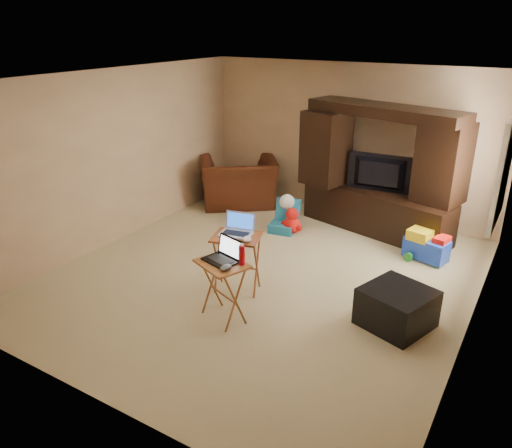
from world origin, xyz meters
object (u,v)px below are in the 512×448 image
Objects in this scene: recliner at (238,181)px; water_bottle at (242,255)px; entertainment_center at (379,171)px; plush_toy at (292,221)px; child_rocker at (283,216)px; push_toy at (427,245)px; laptop_right at (220,251)px; tray_table_left at (237,263)px; laptop_left at (236,225)px; ottoman at (397,308)px; mouse_left at (247,239)px; mouse_right at (226,268)px; tray_table_right at (223,291)px; television at (378,174)px.

water_bottle is at bearing 85.48° from recliner.
entertainment_center reaches higher than plush_toy.
child_rocker is 0.88× the size of push_toy.
plush_toy is at bearing 105.03° from water_bottle.
laptop_right reaches higher than plush_toy.
laptop_right is at bearing -86.93° from entertainment_center.
laptop_right is at bearing -80.51° from plush_toy.
water_bottle is (2.11, -3.17, 0.37)m from recliner.
tray_table_left is at bearing -87.57° from child_rocker.
laptop_left is at bearing -83.61° from plush_toy.
child_rocker is at bearing 143.91° from ottoman.
plush_toy is 2.72m from ottoman.
child_rocker is 2.65m from water_bottle.
mouse_left reaches higher than ottoman.
child_rocker is 2.14m from mouse_left.
ottoman is at bearing 32.47° from mouse_right.
tray_table_left is at bearing 122.03° from laptop_right.
plush_toy is at bearing 141.87° from ottoman.
tray_table_left reaches higher than child_rocker.
water_bottle is at bearing -103.79° from push_toy.
tray_table_right is (0.22, -0.62, -0.02)m from tray_table_left.
tray_table_left is at bearing -82.83° from plush_toy.
push_toy reaches higher than plush_toy.
recliner is 3.31m from mouse_left.
child_rocker is 1.42× the size of laptop_right.
television is 2.74m from ottoman.
laptop_left is at bearing 128.46° from water_bottle.
recliner is 3.63× the size of laptop_right.
water_bottle is at bearing -68.29° from tray_table_left.
mouse_left is at bearing -77.80° from plush_toy.
push_toy is 2.71m from mouse_left.
mouse_right is (-0.48, -3.40, -0.22)m from television.
plush_toy is at bearing -130.04° from entertainment_center.
child_rocker is at bearing -133.33° from entertainment_center.
entertainment_center is at bearing -93.99° from television.
child_rocker is (-1.22, -0.78, -0.73)m from entertainment_center.
entertainment_center is at bearing 159.86° from push_toy.
push_toy is 3.18m from mouse_right.
water_bottle is (0.82, -2.46, 0.54)m from child_rocker.
child_rocker is at bearing 113.15° from recliner.
recliner is 3.11× the size of plush_toy.
tray_table_right is (-1.68, -0.87, 0.13)m from ottoman.
laptop_right is at bearing -165.96° from water_bottle.
recliner is at bearing 111.51° from laptop_left.
mouse_left is (0.22, -0.10, -0.09)m from laptop_left.
plush_toy is 0.63× the size of ottoman.
water_bottle is (0.24, 0.06, -0.01)m from laptop_right.
tray_table_left is (0.24, -1.93, 0.15)m from plush_toy.
tray_table_right is at bearing 75.49° from television.
television is 2.81m from mouse_left.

